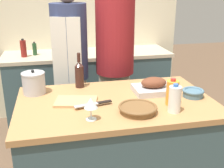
% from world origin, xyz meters
% --- Properties ---
extents(kitchen_island, '(1.39, 0.85, 0.91)m').
position_xyz_m(kitchen_island, '(0.00, 0.00, 0.46)').
color(kitchen_island, '#3D565B').
rests_on(kitchen_island, ground_plane).
extents(back_counter, '(2.01, 0.60, 0.91)m').
position_xyz_m(back_counter, '(0.00, 1.54, 0.46)').
color(back_counter, '#3D565B').
rests_on(back_counter, ground_plane).
extents(back_wall, '(2.51, 0.10, 2.55)m').
position_xyz_m(back_wall, '(0.00, 1.89, 1.27)').
color(back_wall, beige).
rests_on(back_wall, ground_plane).
extents(roasting_pan, '(0.30, 0.23, 0.12)m').
position_xyz_m(roasting_pan, '(0.32, 0.10, 0.96)').
color(roasting_pan, '#BCBCC1').
rests_on(roasting_pan, kitchen_island).
extents(wicker_basket, '(0.25, 0.25, 0.05)m').
position_xyz_m(wicker_basket, '(0.09, -0.22, 0.94)').
color(wicker_basket, brown).
rests_on(wicker_basket, kitchen_island).
extents(cutting_board, '(0.32, 0.25, 0.02)m').
position_xyz_m(cutting_board, '(-0.28, 0.02, 0.92)').
color(cutting_board, tan).
rests_on(cutting_board, kitchen_island).
extents(stock_pot, '(0.17, 0.17, 0.19)m').
position_xyz_m(stock_pot, '(-0.57, 0.27, 0.99)').
color(stock_pot, '#B7B7BC').
rests_on(stock_pot, kitchen_island).
extents(mixing_bowl, '(0.16, 0.16, 0.06)m').
position_xyz_m(mixing_bowl, '(0.57, -0.05, 0.94)').
color(mixing_bowl, slate).
rests_on(mixing_bowl, kitchen_island).
extents(juice_jug, '(0.08, 0.08, 0.19)m').
position_xyz_m(juice_jug, '(0.36, -0.15, 1.00)').
color(juice_jug, orange).
rests_on(juice_jug, kitchen_island).
extents(milk_jug, '(0.08, 0.08, 0.19)m').
position_xyz_m(milk_jug, '(0.33, -0.27, 1.00)').
color(milk_jug, white).
rests_on(milk_jug, kitchen_island).
extents(wine_bottle_green, '(0.07, 0.07, 0.28)m').
position_xyz_m(wine_bottle_green, '(-0.22, 0.33, 1.02)').
color(wine_bottle_green, '#381E19').
rests_on(wine_bottle_green, kitchen_island).
extents(wine_glass_left, '(0.08, 0.08, 0.14)m').
position_xyz_m(wine_glass_left, '(-0.21, -0.26, 1.02)').
color(wine_glass_left, silver).
rests_on(wine_glass_left, kitchen_island).
extents(knife_chef, '(0.26, 0.08, 0.01)m').
position_xyz_m(knife_chef, '(-0.16, -0.07, 0.93)').
color(knife_chef, '#B7B7BC').
rests_on(knife_chef, cutting_board).
extents(stand_mixer, '(0.18, 0.14, 0.32)m').
position_xyz_m(stand_mixer, '(-0.26, 1.45, 1.05)').
color(stand_mixer, '#333842').
rests_on(stand_mixer, back_counter).
extents(condiment_bottle_tall, '(0.07, 0.07, 0.21)m').
position_xyz_m(condiment_bottle_tall, '(-0.74, 1.48, 1.01)').
color(condiment_bottle_tall, maroon).
rests_on(condiment_bottle_tall, back_counter).
extents(condiment_bottle_short, '(0.05, 0.05, 0.22)m').
position_xyz_m(condiment_bottle_short, '(0.25, 1.43, 1.01)').
color(condiment_bottle_short, '#B28E2D').
rests_on(condiment_bottle_short, back_counter).
extents(condiment_bottle_extra, '(0.05, 0.05, 0.16)m').
position_xyz_m(condiment_bottle_extra, '(-0.62, 1.55, 0.98)').
color(condiment_bottle_extra, '#234C28').
rests_on(condiment_bottle_extra, back_counter).
extents(person_cook_aproned, '(0.34, 0.36, 1.74)m').
position_xyz_m(person_cook_aproned, '(-0.26, 0.82, 0.97)').
color(person_cook_aproned, beige).
rests_on(person_cook_aproned, ground_plane).
extents(person_cook_guest, '(0.37, 0.37, 1.79)m').
position_xyz_m(person_cook_guest, '(0.18, 0.83, 0.99)').
color(person_cook_guest, beige).
rests_on(person_cook_guest, ground_plane).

